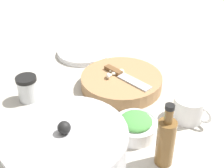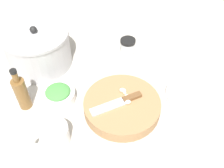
% 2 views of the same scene
% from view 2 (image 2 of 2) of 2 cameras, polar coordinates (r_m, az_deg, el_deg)
% --- Properties ---
extents(ground_plane, '(5.00, 5.00, 0.00)m').
position_cam_2_polar(ground_plane, '(0.94, -2.92, -3.48)').
color(ground_plane, '#B2ADA3').
extents(cutting_board, '(0.27, 0.27, 0.04)m').
position_cam_2_polar(cutting_board, '(0.89, 2.29, -4.98)').
color(cutting_board, '#9E754C').
rests_on(cutting_board, ground_plane).
extents(chef_knife, '(0.19, 0.07, 0.01)m').
position_cam_2_polar(chef_knife, '(0.87, 1.75, -4.14)').
color(chef_knife, brown).
rests_on(chef_knife, cutting_board).
extents(garlic_cloves, '(0.05, 0.08, 0.02)m').
position_cam_2_polar(garlic_cloves, '(0.89, 3.19, -2.53)').
color(garlic_cloves, '#F0E5CB').
rests_on(garlic_cloves, cutting_board).
extents(herb_bowl, '(0.12, 0.12, 0.06)m').
position_cam_2_polar(herb_bowl, '(0.94, -12.13, -2.42)').
color(herb_bowl, white).
rests_on(herb_bowl, ground_plane).
extents(spice_jar, '(0.07, 0.07, 0.08)m').
position_cam_2_polar(spice_jar, '(1.10, 3.58, 8.30)').
color(spice_jar, silver).
rests_on(spice_jar, ground_plane).
extents(coffee_mug, '(0.12, 0.09, 0.07)m').
position_cam_2_polar(coffee_mug, '(0.83, -13.15, -11.29)').
color(coffee_mug, white).
rests_on(coffee_mug, ground_plane).
extents(plate_stack, '(0.22, 0.22, 0.02)m').
position_cam_2_polar(plate_stack, '(0.99, 18.35, -2.57)').
color(plate_stack, white).
rests_on(plate_stack, ground_plane).
extents(oil_bottle, '(0.05, 0.05, 0.18)m').
position_cam_2_polar(oil_bottle, '(0.92, -19.99, -1.87)').
color(oil_bottle, brown).
rests_on(oil_bottle, ground_plane).
extents(stock_pot, '(0.27, 0.27, 0.18)m').
position_cam_2_polar(stock_pot, '(1.08, -16.49, 7.81)').
color(stock_pot, '#B2B2B7').
rests_on(stock_pot, ground_plane).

